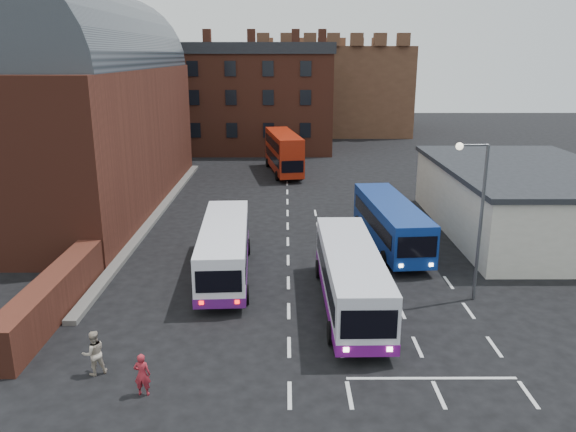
{
  "coord_description": "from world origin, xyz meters",
  "views": [
    {
      "loc": [
        -0.12,
        -20.33,
        10.96
      ],
      "look_at": [
        0.0,
        10.0,
        2.2
      ],
      "focal_mm": 35.0,
      "sensor_mm": 36.0,
      "label": 1
    }
  ],
  "objects_px": {
    "bus_red_double": "(284,152)",
    "pedestrian_beige": "(94,353)",
    "pedestrian_red": "(142,374)",
    "street_lamp": "(477,208)",
    "bus_white_outbound": "(225,246)",
    "bus_blue": "(391,221)",
    "bus_white_inbound": "(351,274)"
  },
  "relations": [
    {
      "from": "bus_red_double",
      "to": "pedestrian_beige",
      "type": "height_order",
      "value": "bus_red_double"
    },
    {
      "from": "pedestrian_red",
      "to": "street_lamp",
      "type": "bearing_deg",
      "value": -148.54
    },
    {
      "from": "bus_white_outbound",
      "to": "street_lamp",
      "type": "distance_m",
      "value": 12.3
    },
    {
      "from": "bus_red_double",
      "to": "street_lamp",
      "type": "distance_m",
      "value": 30.08
    },
    {
      "from": "bus_blue",
      "to": "pedestrian_red",
      "type": "relative_size",
      "value": 6.74
    },
    {
      "from": "street_lamp",
      "to": "pedestrian_red",
      "type": "distance_m",
      "value": 15.67
    },
    {
      "from": "bus_blue",
      "to": "bus_red_double",
      "type": "xyz_separation_m",
      "value": [
        -6.33,
        21.31,
        0.44
      ]
    },
    {
      "from": "bus_white_outbound",
      "to": "bus_red_double",
      "type": "bearing_deg",
      "value": 80.48
    },
    {
      "from": "street_lamp",
      "to": "bus_blue",
      "type": "bearing_deg",
      "value": 107.6
    },
    {
      "from": "bus_blue",
      "to": "street_lamp",
      "type": "relative_size",
      "value": 1.39
    },
    {
      "from": "bus_white_outbound",
      "to": "pedestrian_beige",
      "type": "xyz_separation_m",
      "value": [
        -3.67,
        -9.28,
        -0.76
      ]
    },
    {
      "from": "bus_red_double",
      "to": "pedestrian_beige",
      "type": "bearing_deg",
      "value": 69.95
    },
    {
      "from": "bus_blue",
      "to": "pedestrian_beige",
      "type": "distance_m",
      "value": 18.81
    },
    {
      "from": "bus_red_double",
      "to": "bus_white_inbound",
      "type": "bearing_deg",
      "value": 86.54
    },
    {
      "from": "street_lamp",
      "to": "pedestrian_red",
      "type": "height_order",
      "value": "street_lamp"
    },
    {
      "from": "bus_red_double",
      "to": "street_lamp",
      "type": "height_order",
      "value": "street_lamp"
    },
    {
      "from": "bus_red_double",
      "to": "pedestrian_beige",
      "type": "xyz_separation_m",
      "value": [
        -6.57,
        -34.97,
        -1.23
      ]
    },
    {
      "from": "bus_white_outbound",
      "to": "bus_blue",
      "type": "height_order",
      "value": "bus_blue"
    },
    {
      "from": "street_lamp",
      "to": "pedestrian_red",
      "type": "bearing_deg",
      "value": -150.32
    },
    {
      "from": "pedestrian_beige",
      "to": "bus_white_outbound",
      "type": "bearing_deg",
      "value": -142.8
    },
    {
      "from": "pedestrian_beige",
      "to": "bus_white_inbound",
      "type": "bearing_deg",
      "value": 177.93
    },
    {
      "from": "bus_white_outbound",
      "to": "bus_red_double",
      "type": "relative_size",
      "value": 1.01
    },
    {
      "from": "bus_blue",
      "to": "pedestrian_red",
      "type": "xyz_separation_m",
      "value": [
        -10.89,
        -14.94,
        -0.86
      ]
    },
    {
      "from": "bus_white_outbound",
      "to": "bus_white_inbound",
      "type": "height_order",
      "value": "bus_white_inbound"
    },
    {
      "from": "bus_red_double",
      "to": "pedestrian_beige",
      "type": "relative_size",
      "value": 5.99
    },
    {
      "from": "bus_red_double",
      "to": "pedestrian_red",
      "type": "xyz_separation_m",
      "value": [
        -4.56,
        -36.25,
        -1.3
      ]
    },
    {
      "from": "bus_white_inbound",
      "to": "bus_red_double",
      "type": "height_order",
      "value": "bus_red_double"
    },
    {
      "from": "bus_white_inbound",
      "to": "pedestrian_beige",
      "type": "xyz_separation_m",
      "value": [
        -9.65,
        -5.38,
        -0.8
      ]
    },
    {
      "from": "bus_white_outbound",
      "to": "bus_blue",
      "type": "relative_size",
      "value": 0.98
    },
    {
      "from": "street_lamp",
      "to": "pedestrian_beige",
      "type": "distance_m",
      "value": 16.87
    },
    {
      "from": "bus_white_outbound",
      "to": "bus_white_inbound",
      "type": "bearing_deg",
      "value": -36.09
    },
    {
      "from": "bus_white_inbound",
      "to": "pedestrian_red",
      "type": "bearing_deg",
      "value": 40.27
    }
  ]
}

